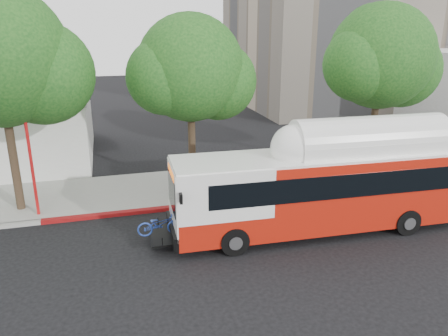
% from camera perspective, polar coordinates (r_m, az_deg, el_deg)
% --- Properties ---
extents(ground, '(120.00, 120.00, 0.00)m').
position_cam_1_polar(ground, '(17.24, 3.26, -9.62)').
color(ground, black).
rests_on(ground, ground).
extents(sidewalk, '(60.00, 5.00, 0.15)m').
position_cam_1_polar(sidewalk, '(22.93, -1.87, -2.09)').
color(sidewalk, gray).
rests_on(sidewalk, ground).
extents(curb_strip, '(60.00, 0.30, 0.15)m').
position_cam_1_polar(curb_strip, '(20.58, -0.17, -4.53)').
color(curb_strip, gray).
rests_on(curb_strip, ground).
extents(red_curb_segment, '(10.00, 0.32, 0.16)m').
position_cam_1_polar(red_curb_segment, '(20.07, -8.50, -5.35)').
color(red_curb_segment, maroon).
rests_on(red_curb_segment, ground).
extents(street_tree_left, '(6.67, 5.80, 9.74)m').
position_cam_1_polar(street_tree_left, '(20.34, -26.05, 12.40)').
color(street_tree_left, '#2D2116').
rests_on(street_tree_left, ground).
extents(street_tree_mid, '(5.75, 5.00, 8.62)m').
position_cam_1_polar(street_tree_mid, '(21.04, -3.36, 12.39)').
color(street_tree_mid, '#2D2116').
rests_on(street_tree_mid, ground).
extents(street_tree_right, '(6.21, 5.40, 9.18)m').
position_cam_1_polar(street_tree_right, '(24.92, 20.56, 13.03)').
color(street_tree_right, '#2D2116').
rests_on(street_tree_right, ground).
extents(transit_bus, '(12.72, 3.05, 3.74)m').
position_cam_1_polar(transit_bus, '(17.90, 12.65, -2.83)').
color(transit_bus, '#B1190C').
rests_on(transit_bus, ground).
extents(signal_pole, '(0.13, 0.44, 4.69)m').
position_cam_1_polar(signal_pole, '(20.11, -23.83, 0.36)').
color(signal_pole, red).
rests_on(signal_pole, ground).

